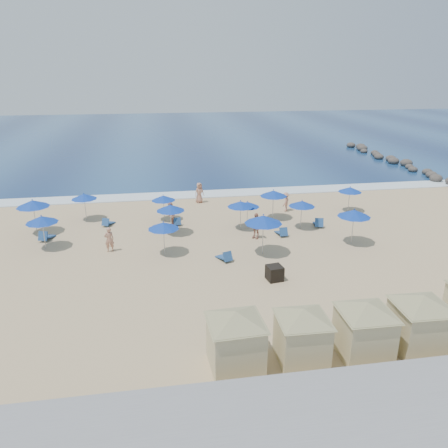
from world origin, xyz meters
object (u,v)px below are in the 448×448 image
at_px(beachgoer_1, 170,214).
at_px(beachgoer_3, 286,202).
at_px(umbrella_1, 42,219).
at_px(umbrella_2, 84,196).
at_px(umbrella_9, 273,193).
at_px(umbrella_12, 247,204).
at_px(umbrella_8, 302,204).
at_px(umbrella_0, 33,204).
at_px(rock_jetty, 398,162).
at_px(trash_bin, 275,273).
at_px(cabana_2, 365,322).
at_px(umbrella_3, 163,226).
at_px(beachgoer_2, 256,226).
at_px(beachgoer_4, 199,193).
at_px(cabana_0, 236,332).
at_px(umbrella_11, 354,213).
at_px(umbrella_4, 163,198).
at_px(beachgoer_0, 109,239).
at_px(umbrella_10, 350,190).
at_px(umbrella_6, 263,219).
at_px(umbrella_7, 241,204).
at_px(cabana_3, 421,315).
at_px(cabana_1, 303,328).
at_px(umbrella_5, 170,208).

height_order(beachgoer_1, beachgoer_3, beachgoer_1).
bearing_deg(umbrella_1, umbrella_2, 70.83).
xyz_separation_m(umbrella_9, umbrella_12, (-2.42, -1.56, -0.30)).
bearing_deg(umbrella_12, umbrella_8, -13.11).
bearing_deg(umbrella_12, umbrella_0, 175.73).
xyz_separation_m(rock_jetty, trash_bin, (-23.44, -27.60, 0.06)).
bearing_deg(umbrella_1, beachgoer_1, 20.09).
distance_m(trash_bin, cabana_2, 7.52).
height_order(umbrella_3, umbrella_12, umbrella_3).
relative_size(rock_jetty, beachgoer_2, 14.32).
xyz_separation_m(umbrella_0, beachgoer_4, (12.50, 5.77, -1.36)).
relative_size(cabana_0, umbrella_11, 1.75).
height_order(umbrella_1, beachgoer_1, umbrella_1).
bearing_deg(umbrella_4, beachgoer_0, -123.38).
xyz_separation_m(trash_bin, beachgoer_3, (4.32, 12.11, 0.38)).
xyz_separation_m(umbrella_10, beachgoer_4, (-12.01, 4.57, -0.99)).
bearing_deg(trash_bin, umbrella_4, 108.41).
bearing_deg(beachgoer_4, cabana_2, -101.80).
bearing_deg(beachgoer_1, umbrella_6, 57.79).
bearing_deg(umbrella_9, umbrella_7, -147.71).
height_order(umbrella_0, umbrella_6, umbrella_6).
height_order(cabana_0, umbrella_11, cabana_0).
xyz_separation_m(umbrella_1, umbrella_9, (16.54, 3.45, 0.05)).
height_order(rock_jetty, umbrella_2, umbrella_2).
height_order(cabana_3, beachgoer_4, cabana_3).
distance_m(cabana_3, umbrella_1, 22.92).
bearing_deg(beachgoer_1, umbrella_8, 94.11).
bearing_deg(cabana_3, cabana_1, 179.63).
bearing_deg(beachgoer_0, umbrella_3, 150.55).
distance_m(cabana_2, umbrella_3, 14.22).
bearing_deg(umbrella_0, umbrella_12, -4.27).
bearing_deg(umbrella_11, umbrella_7, 149.53).
bearing_deg(umbrella_10, umbrella_12, -165.63).
bearing_deg(umbrella_1, beachgoer_4, 37.98).
height_order(umbrella_7, beachgoer_4, umbrella_7).
distance_m(umbrella_0, umbrella_4, 9.35).
height_order(cabana_2, umbrella_4, cabana_2).
relative_size(umbrella_3, beachgoer_0, 1.35).
bearing_deg(umbrella_11, umbrella_5, 162.33).
distance_m(cabana_1, umbrella_6, 10.86).
bearing_deg(umbrella_1, umbrella_11, -7.02).
bearing_deg(umbrella_0, cabana_1, -50.34).
height_order(cabana_1, umbrella_12, cabana_1).
xyz_separation_m(umbrella_12, beachgoer_4, (-2.85, 6.92, -0.88)).
height_order(umbrella_0, umbrella_3, umbrella_0).
relative_size(umbrella_5, umbrella_11, 0.91).
distance_m(umbrella_1, beachgoer_0, 4.60).
height_order(cabana_1, umbrella_10, cabana_1).
distance_m(umbrella_2, beachgoer_0, 7.21).
bearing_deg(umbrella_3, rock_jetty, 37.91).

